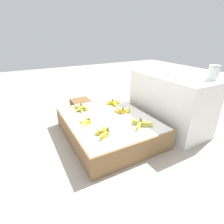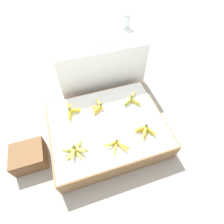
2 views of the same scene
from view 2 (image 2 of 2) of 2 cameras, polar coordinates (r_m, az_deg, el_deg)
ground_plane at (r=1.99m, az=-1.42°, el=-7.42°), size 10.00×10.00×0.00m
display_platform at (r=1.89m, az=-1.49°, el=-5.64°), size 1.17×0.94×0.24m
back_vendor_table at (r=2.28m, az=-4.09°, el=15.04°), size 1.04×0.50×0.68m
wooden_crate at (r=1.96m, az=-25.51°, el=-12.96°), size 0.31×0.28×0.19m
banana_bunch_front_left at (r=1.65m, az=-12.00°, el=-11.91°), size 0.24×0.21×0.11m
banana_bunch_front_midleft at (r=1.64m, az=1.52°, el=-10.60°), size 0.24×0.17×0.08m
banana_bunch_front_midright at (r=1.74m, az=10.84°, el=-5.80°), size 0.20×0.15×0.11m
banana_bunch_middle_left at (r=1.90m, az=-13.31°, el=0.46°), size 0.17×0.25×0.10m
banana_bunch_middle_midleft at (r=1.89m, az=-4.46°, el=1.77°), size 0.14×0.21×0.11m
banana_bunch_middle_midright at (r=1.96m, az=6.52°, el=4.16°), size 0.22×0.23×0.11m
glass_jar at (r=2.30m, az=4.39°, el=27.66°), size 0.11×0.11×0.16m
foam_tray_white at (r=2.07m, az=-1.48°, el=22.68°), size 0.28×0.15×0.02m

